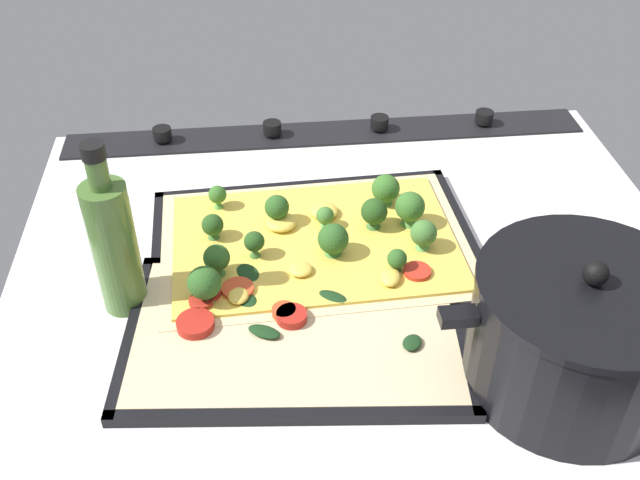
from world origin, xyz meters
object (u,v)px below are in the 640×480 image
Objects in this scene: baking_tray_front at (315,250)px; veggie_pizza_back at (292,326)px; broccoli_pizza at (316,240)px; cooking_pot at (577,333)px; baking_tray_back at (296,333)px; oil_bottle at (114,244)px.

veggie_pizza_back is at bearing 74.52° from baking_tray_front.
cooking_pot reaches higher than broccoli_pizza.
cooking_pot is (-26.84, 8.88, 6.26)cm from baking_tray_back.
oil_bottle reaches higher than broccoli_pizza.
cooking_pot is 48.53cm from oil_bottle.
broccoli_pizza is 14.21cm from veggie_pizza_back.
broccoli_pizza is 32.94cm from cooking_pot.
cooking_pot reaches higher than baking_tray_front.
veggie_pizza_back is (0.35, -0.44, 0.69)cm from baking_tray_back.
oil_bottle reaches higher than baking_tray_back.
cooking_pot is (-27.20, 9.31, 5.56)cm from veggie_pizza_back.
baking_tray_back is at bearing 76.32° from baking_tray_front.
veggie_pizza_back reaches higher than baking_tray_back.
baking_tray_front is at bearing -33.02° from broccoli_pizza.
baking_tray_front is 14.27cm from veggie_pizza_back.
veggie_pizza_back is 1.29× the size of cooking_pot.
veggie_pizza_back reaches higher than baking_tray_front.
baking_tray_front is 14.59cm from baking_tray_back.
oil_bottle is at bearing -20.12° from veggie_pizza_back.
baking_tray_front and baking_tray_back have the same top height.
broccoli_pizza is 24.50cm from oil_bottle.
baking_tray_back is (3.45, 14.18, 0.01)cm from baking_tray_front.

